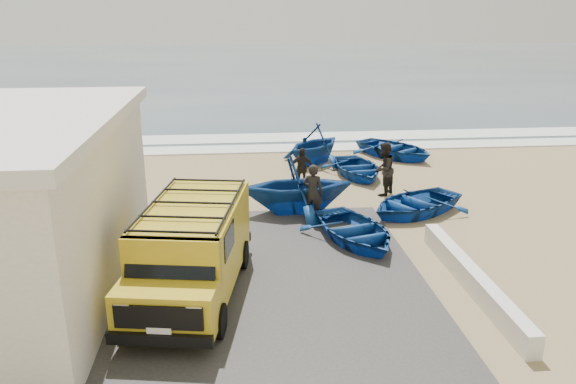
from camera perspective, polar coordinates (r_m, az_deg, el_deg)
name	(u,v)px	position (r m, az deg, el deg)	size (l,w,h in m)	color
ground	(261,248)	(16.22, -2.76, -5.69)	(160.00, 160.00, 0.00)	#9D845B
slab	(185,282)	(14.45, -10.39, -9.00)	(12.00, 10.00, 0.05)	#403D3B
ocean	(238,66)	(71.15, -5.14, 12.66)	(180.00, 88.00, 0.01)	#385166
surf_line	(248,149)	(27.62, -4.04, 4.37)	(180.00, 1.60, 0.06)	white
surf_wash	(247,138)	(30.06, -4.19, 5.47)	(180.00, 2.20, 0.04)	white
parapet	(472,279)	(14.54, 18.20, -8.38)	(0.35, 6.00, 0.55)	silver
van	(192,247)	(13.41, -9.73, -5.54)	(2.92, 5.54, 2.26)	gold
boat_near_left	(355,230)	(16.57, 6.81, -3.89)	(2.56, 3.58, 0.74)	navy
boat_near_right	(414,203)	(19.21, 12.71, -1.08)	(2.62, 3.67, 0.76)	navy
boat_mid_left	(297,185)	(18.64, 0.94, 0.70)	(3.19, 3.70, 1.95)	navy
boat_mid_right	(357,168)	(23.15, 7.05, 2.44)	(2.49, 3.49, 0.72)	navy
boat_far_left	(315,144)	(24.85, 2.71, 4.89)	(2.91, 3.38, 1.78)	navy
boat_far_right	(395,149)	(26.49, 10.79, 4.35)	(2.84, 3.98, 0.82)	navy
fisherman_front	(313,192)	(18.06, 2.54, -0.02)	(0.68, 0.45, 1.86)	black
fisherman_middle	(384,169)	(20.81, 9.70, 2.33)	(0.96, 0.75, 1.97)	black
fisherman_back	(301,168)	(21.32, 1.37, 2.43)	(0.93, 0.39, 1.59)	black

